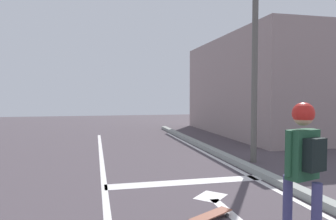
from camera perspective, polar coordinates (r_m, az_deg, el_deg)
name	(u,v)px	position (r m, az deg, el deg)	size (l,w,h in m)	color
lane_line_center	(108,220)	(4.93, -10.88, -18.96)	(0.12, 20.00, 0.01)	silver
lane_line_curbside	(300,203)	(5.96, 22.88, -15.24)	(0.12, 20.00, 0.01)	silver
stop_bar	(186,182)	(6.74, 3.30, -12.92)	(3.35, 0.40, 0.01)	silver
lane_arrow_stem	(231,214)	(5.15, 11.28, -17.98)	(0.16, 1.40, 0.01)	silver
lane_arrow_head	(211,196)	(5.89, 7.75, -15.27)	(0.56, 0.44, 0.01)	silver
curb_strip	(313,198)	(6.09, 24.86, -14.24)	(0.24, 24.00, 0.14)	#949992
skater	(304,157)	(3.87, 23.40, -7.79)	(0.44, 0.61, 1.66)	#414072
spare_skateboard	(211,215)	(4.86, 7.81, -18.38)	(0.76, 0.56, 0.09)	brown
traffic_signal_mast	(217,13)	(8.60, 8.96, 17.05)	(5.05, 0.34, 5.90)	#5D5B54
building_block	(302,87)	(16.77, 23.13, 3.83)	(8.76, 8.91, 4.43)	gray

